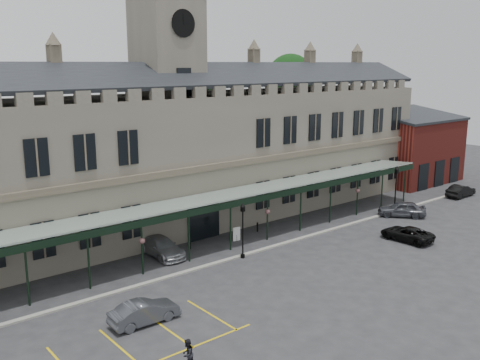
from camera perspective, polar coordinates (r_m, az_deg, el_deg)
ground at (r=38.59m, az=5.76°, el=-10.23°), size 140.00×140.00×0.00m
station_building at (r=48.87m, az=-7.40°, el=2.46°), size 60.00×10.36×17.30m
clock_tower at (r=48.26m, az=-7.68°, el=10.26°), size 5.60×5.60×24.80m
canopy at (r=43.04m, az=-1.24°, el=-4.36°), size 50.00×4.10×4.30m
brick_annex at (r=71.32m, az=17.87°, el=3.19°), size 12.40×8.36×9.23m
kerb at (r=42.34m, az=0.43°, el=-7.99°), size 60.00×0.40×0.12m
parking_markings at (r=30.01m, az=-12.22°, el=-17.46°), size 16.00×6.00×0.01m
tree_behind_mid at (r=60.16m, az=-5.70°, el=10.42°), size 6.00×6.00×16.00m
tree_behind_right at (r=70.33m, az=5.38°, el=10.70°), size 6.00×6.00×16.00m
lamp_post_mid at (r=41.08m, az=0.29°, el=-4.88°), size 0.42×0.42×4.40m
lamp_post_right at (r=54.88m, az=16.29°, el=-0.62°), size 0.47×0.47×4.93m
traffic_cone at (r=49.88m, az=17.50°, el=-5.07°), size 0.43×0.43×0.68m
sign_board at (r=45.56m, az=-0.37°, el=-5.80°), size 0.70×0.14×1.20m
bollard_left at (r=43.82m, az=-5.35°, el=-6.74°), size 0.17×0.17×0.98m
bollard_right at (r=48.04m, az=1.87°, el=-5.03°), size 0.15×0.15×0.86m
car_left_b at (r=32.34m, az=-10.15°, el=-13.69°), size 4.19×1.58×1.37m
car_taxi at (r=42.57m, az=-8.39°, el=-7.06°), size 2.12×5.02×1.45m
car_van at (r=47.72m, az=17.36°, el=-5.48°), size 2.39×4.64×1.25m
car_right_a at (r=54.90m, az=16.87°, el=-2.97°), size 4.29×4.65×1.54m
car_right_b at (r=65.20m, az=22.48°, el=-1.08°), size 4.23×1.52×1.39m
person_b at (r=27.79m, az=-5.63°, el=-17.98°), size 0.94×0.89×1.54m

